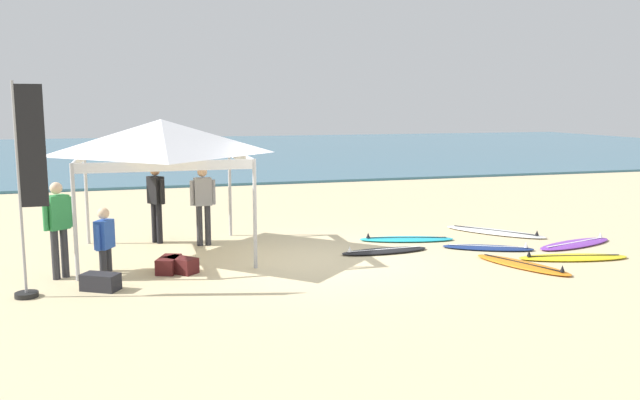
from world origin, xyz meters
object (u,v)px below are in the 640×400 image
object	(u,v)px
person_green	(58,223)
surfboard_yellow	(573,257)
surfboard_navy	(488,248)
surfboard_cyan	(406,239)
surfboard_purple	(575,244)
person_black	(156,199)
gear_bag_near_tent	(101,282)
surfboard_black	(384,251)
person_grey	(203,200)
person_blue	(104,237)
gear_bag_by_pole	(181,265)
surfboard_orange	(522,265)
banner_flag	(28,199)
gear_bag_on_sand	(169,265)
canopy_tent	(161,137)
surfboard_white	(495,232)

from	to	relation	value
person_green	surfboard_yellow	bearing A→B (deg)	-7.91
surfboard_navy	surfboard_cyan	distance (m)	1.85
surfboard_purple	person_black	distance (m)	9.22
gear_bag_near_tent	surfboard_navy	bearing A→B (deg)	6.49
person_green	person_black	bearing A→B (deg)	55.50
surfboard_black	person_grey	bearing A→B (deg)	153.48
person_blue	gear_bag_near_tent	distance (m)	1.28
gear_bag_by_pole	surfboard_orange	bearing A→B (deg)	-12.36
surfboard_yellow	surfboard_cyan	bearing A→B (deg)	134.07
surfboard_purple	gear_bag_near_tent	world-z (taller)	gear_bag_near_tent
banner_flag	person_green	bearing A→B (deg)	74.03
surfboard_black	person_blue	distance (m)	5.51
surfboard_navy	gear_bag_on_sand	size ratio (longest dim) A/B	3.21
surfboard_black	gear_bag_by_pole	xyz separation A→B (m)	(-4.16, -0.45, 0.10)
surfboard_black	person_green	bearing A→B (deg)	-177.71
person_black	surfboard_cyan	bearing A→B (deg)	-13.98
person_blue	canopy_tent	bearing A→B (deg)	45.08
surfboard_white	surfboard_orange	xyz separation A→B (m)	(-1.21, -2.94, 0.00)
canopy_tent	person_grey	distance (m)	1.78
canopy_tent	surfboard_cyan	distance (m)	5.78
surfboard_white	gear_bag_on_sand	world-z (taller)	gear_bag_on_sand
surfboard_cyan	person_grey	world-z (taller)	person_grey
gear_bag_by_pole	person_blue	bearing A→B (deg)	163.15
surfboard_purple	person_green	world-z (taller)	person_green
surfboard_navy	person_green	bearing A→B (deg)	179.35
surfboard_black	surfboard_orange	xyz separation A→B (m)	(2.08, -1.82, -0.00)
person_green	gear_bag_by_pole	size ratio (longest dim) A/B	2.85
person_grey	surfboard_black	bearing A→B (deg)	-26.52
surfboard_black	gear_bag_near_tent	xyz separation A→B (m)	(-5.52, -1.23, 0.10)
surfboard_black	surfboard_white	bearing A→B (deg)	18.88
surfboard_purple	banner_flag	xyz separation A→B (m)	(-10.78, -0.77, 1.54)
surfboard_yellow	gear_bag_by_pole	distance (m)	7.63
person_blue	banner_flag	bearing A→B (deg)	-129.98
surfboard_white	surfboard_black	size ratio (longest dim) A/B	1.22
gear_bag_on_sand	surfboard_purple	bearing A→B (deg)	-1.20
canopy_tent	person_blue	size ratio (longest dim) A/B	2.71
person_grey	person_blue	size ratio (longest dim) A/B	1.43
person_grey	surfboard_white	bearing A→B (deg)	-5.25
surfboard_navy	person_grey	size ratio (longest dim) A/B	1.13
surfboard_white	banner_flag	distance (m)	10.22
canopy_tent	person_grey	size ratio (longest dim) A/B	1.90
person_grey	gear_bag_near_tent	distance (m)	3.69
surfboard_yellow	person_black	bearing A→B (deg)	153.67
canopy_tent	surfboard_purple	xyz separation A→B (m)	(8.61, -1.60, -2.35)
person_black	person_blue	bearing A→B (deg)	-113.13
surfboard_orange	surfboard_navy	bearing A→B (deg)	84.02
surfboard_cyan	person_black	bearing A→B (deg)	166.02
surfboard_orange	surfboard_cyan	bearing A→B (deg)	112.61
surfboard_orange	person_grey	world-z (taller)	person_grey
person_black	gear_bag_on_sand	distance (m)	2.79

